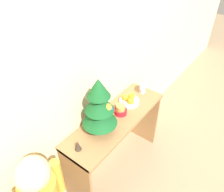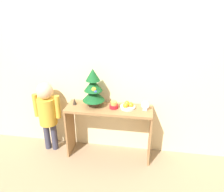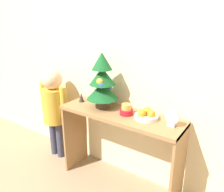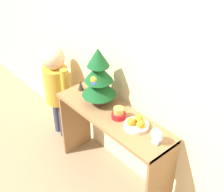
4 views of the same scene
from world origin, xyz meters
TOP-DOWN VIEW (x-y plane):
  - ground_plane at (0.00, 0.00)m, footprint 12.00×12.00m
  - back_wall at (0.00, 0.38)m, footprint 7.00×0.05m
  - console_table at (0.00, 0.17)m, footprint 1.06×0.34m
  - mini_tree at (-0.19, 0.19)m, footprint 0.27×0.27m
  - fruit_bowl at (0.23, 0.20)m, footprint 0.18×0.18m
  - singing_bowl at (0.06, 0.17)m, footprint 0.11×0.11m
  - desk_clock at (0.44, 0.18)m, footprint 0.10×0.04m
  - figurine at (-0.44, 0.19)m, footprint 0.05×0.05m
  - child_figure at (-0.81, 0.17)m, footprint 0.36×0.23m

SIDE VIEW (x-z plane):
  - ground_plane at x=0.00m, z-range 0.00..0.00m
  - console_table at x=0.00m, z-range 0.19..0.88m
  - child_figure at x=-0.81m, z-range 0.12..1.09m
  - fruit_bowl at x=0.23m, z-range 0.69..0.77m
  - singing_bowl at x=0.06m, z-range 0.69..0.78m
  - figurine at x=-0.44m, z-range 0.70..0.79m
  - desk_clock at x=0.44m, z-range 0.70..0.82m
  - mini_tree at x=-0.19m, z-range 0.69..1.18m
  - back_wall at x=0.00m, z-range 0.00..2.50m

